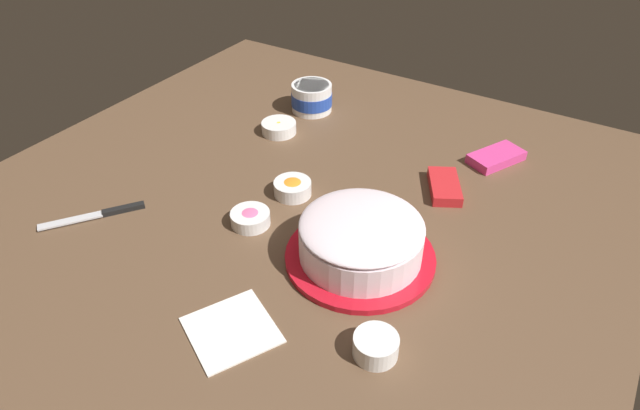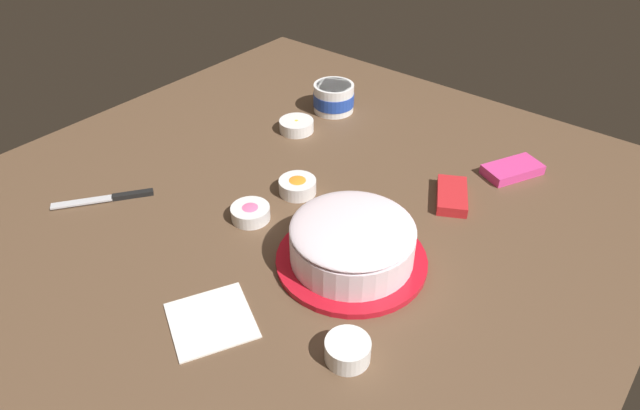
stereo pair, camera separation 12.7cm
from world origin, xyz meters
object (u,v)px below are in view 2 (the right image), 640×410
(sprinkle_bowl_orange, at_px, (297,186))
(sprinkle_bowl_pink, at_px, (250,212))
(sprinkle_bowl_blue, at_px, (348,350))
(candy_box_upper, at_px, (452,196))
(paper_napkin, at_px, (211,320))
(sprinkle_bowl_yellow, at_px, (296,125))
(frosted_cake, at_px, (352,244))
(frosting_tub, at_px, (334,97))
(spreading_knife, at_px, (112,198))
(candy_box_lower, at_px, (512,170))

(sprinkle_bowl_orange, bearing_deg, sprinkle_bowl_pink, 173.31)
(sprinkle_bowl_blue, distance_m, candy_box_upper, 0.54)
(sprinkle_bowl_pink, xyz_separation_m, paper_napkin, (-0.27, -0.16, -0.01))
(sprinkle_bowl_blue, height_order, sprinkle_bowl_yellow, sprinkle_bowl_blue)
(paper_napkin, bearing_deg, frosted_cake, -20.15)
(frosting_tub, xyz_separation_m, paper_napkin, (-0.81, -0.34, -0.04))
(sprinkle_bowl_blue, bearing_deg, frosting_tub, 39.32)
(frosted_cake, height_order, sprinkle_bowl_yellow, frosted_cake)
(sprinkle_bowl_blue, bearing_deg, sprinkle_bowl_pink, 66.74)
(sprinkle_bowl_orange, bearing_deg, spreading_knife, 132.70)
(frosted_cake, xyz_separation_m, sprinkle_bowl_yellow, (0.35, 0.46, -0.03))
(sprinkle_bowl_yellow, height_order, candy_box_upper, sprinkle_bowl_yellow)
(sprinkle_bowl_yellow, relative_size, candy_box_lower, 0.67)
(frosting_tub, bearing_deg, sprinkle_bowl_yellow, 178.19)
(frosted_cake, relative_size, spreading_knife, 1.57)
(sprinkle_bowl_blue, relative_size, sprinkle_bowl_yellow, 0.82)
(candy_box_lower, bearing_deg, paper_napkin, -169.17)
(frosting_tub, height_order, candy_box_upper, frosting_tub)
(sprinkle_bowl_blue, height_order, candy_box_upper, sprinkle_bowl_blue)
(sprinkle_bowl_blue, height_order, candy_box_lower, sprinkle_bowl_blue)
(candy_box_upper, bearing_deg, sprinkle_bowl_pink, 108.89)
(frosting_tub, xyz_separation_m, candy_box_lower, (0.01, -0.57, -0.03))
(sprinkle_bowl_pink, height_order, candy_box_lower, sprinkle_bowl_pink)
(frosted_cake, relative_size, sprinkle_bowl_yellow, 3.19)
(sprinkle_bowl_orange, height_order, candy_box_upper, sprinkle_bowl_orange)
(sprinkle_bowl_yellow, distance_m, candy_box_lower, 0.61)
(spreading_knife, height_order, sprinkle_bowl_yellow, sprinkle_bowl_yellow)
(candy_box_lower, xyz_separation_m, candy_box_upper, (-0.20, 0.07, 0.00))
(sprinkle_bowl_yellow, xyz_separation_m, paper_napkin, (-0.65, -0.35, -0.01))
(sprinkle_bowl_yellow, distance_m, candy_box_upper, 0.51)
(spreading_knife, distance_m, sprinkle_bowl_yellow, 0.55)
(frosted_cake, height_order, sprinkle_bowl_orange, frosted_cake)
(sprinkle_bowl_orange, height_order, sprinkle_bowl_pink, sprinkle_bowl_orange)
(frosted_cake, distance_m, candy_box_lower, 0.54)
(frosting_tub, height_order, sprinkle_bowl_blue, frosting_tub)
(frosted_cake, bearing_deg, spreading_knife, 107.61)
(sprinkle_bowl_blue, xyz_separation_m, paper_napkin, (-0.09, 0.25, -0.02))
(sprinkle_bowl_blue, bearing_deg, sprinkle_bowl_orange, 50.72)
(frosted_cake, distance_m, sprinkle_bowl_yellow, 0.58)
(sprinkle_bowl_orange, relative_size, candy_box_upper, 0.66)
(frosting_tub, height_order, spreading_knife, frosting_tub)
(sprinkle_bowl_yellow, distance_m, paper_napkin, 0.73)
(spreading_knife, distance_m, candy_box_lower, 1.00)
(sprinkle_bowl_orange, height_order, candy_box_lower, sprinkle_bowl_orange)
(sprinkle_bowl_yellow, bearing_deg, paper_napkin, -151.69)
(candy_box_upper, bearing_deg, sprinkle_bowl_orange, 95.70)
(frosted_cake, xyz_separation_m, sprinkle_bowl_orange, (0.12, 0.25, -0.03))
(frosting_tub, bearing_deg, sprinkle_bowl_orange, -153.63)
(frosting_tub, relative_size, sprinkle_bowl_pink, 1.38)
(frosted_cake, bearing_deg, paper_napkin, 159.85)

